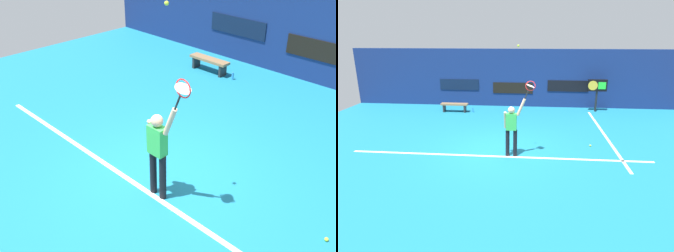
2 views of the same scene
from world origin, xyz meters
The scene contains 14 objects.
ground_plane centered at (0.00, 0.00, 0.00)m, with size 18.00×18.00×0.00m, color teal.
back_wall centered at (0.00, 6.62, 1.57)m, with size 18.00×0.20×3.13m, color navy.
sponsor_banner_center centered at (0.00, 6.50, 1.04)m, with size 2.20×0.03×0.60m, color black.
sponsor_banner_portside centered at (-3.00, 6.50, 1.18)m, with size 2.20×0.03×0.60m, color #0C1933.
sponsor_banner_starboard centered at (3.00, 6.50, 1.19)m, with size 2.20×0.03×0.60m, color black.
court_baseline centered at (0.00, -0.59, 0.01)m, with size 10.00×0.10×0.01m, color white.
court_sideline centered at (4.03, 2.00, 0.01)m, with size 0.10×7.00×0.01m, color white.
tennis_player centered at (0.45, -0.49, 1.01)m, with size 0.71×0.31×1.96m.
tennis_racket centered at (1.01, -0.49, 2.33)m, with size 0.41×0.27×0.62m.
tennis_ball centered at (0.63, -0.45, 3.55)m, with size 0.07×0.07×0.07m, color #CCE033.
scoreboard_clock centered at (4.39, 5.75, 1.30)m, with size 0.96×0.20×1.68m.
court_bench centered at (-2.93, 5.01, 0.34)m, with size 1.40×0.36×0.45m.
water_bottle centered at (-1.97, 5.01, 0.12)m, with size 0.07×0.07×0.24m, color #338CD8.
spare_ball centered at (3.22, 0.63, 0.03)m, with size 0.07×0.07×0.07m, color #CCE033.
Camera 2 is at (1.09, -9.41, 3.88)m, focal length 31.11 mm.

